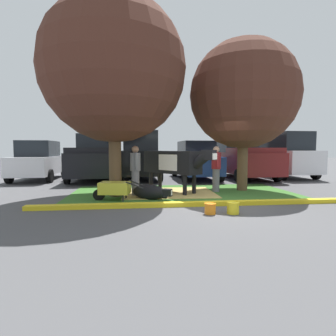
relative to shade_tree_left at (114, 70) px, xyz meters
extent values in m
plane|color=#4C4C4F|center=(2.90, -1.73, -4.17)|extent=(80.00, 80.00, 0.00)
cube|color=#386B28|center=(2.37, 0.37, -4.16)|extent=(7.95, 4.05, 0.02)
cube|color=yellow|center=(2.37, -1.81, -4.11)|extent=(9.15, 0.24, 0.12)
cube|color=tan|center=(1.86, 0.35, -4.14)|extent=(3.27, 2.49, 0.04)
cylinder|color=brown|center=(0.00, 0.00, -2.90)|extent=(0.41, 0.41, 2.52)
sphere|color=#4C281E|center=(0.00, 0.00, 0.01)|extent=(4.73, 4.73, 4.73)
cylinder|color=brown|center=(4.74, 0.74, -3.05)|extent=(0.39, 0.39, 2.23)
sphere|color=#4C281E|center=(4.74, 0.74, -0.52)|extent=(4.06, 4.06, 4.06)
cube|color=black|center=(1.98, 0.55, -3.04)|extent=(1.98, 2.23, 0.80)
cube|color=white|center=(2.07, 0.43, -3.04)|extent=(1.12, 1.15, 0.56)
cylinder|color=black|center=(2.81, -0.49, -2.94)|extent=(0.65, 0.69, 0.58)
cube|color=black|center=(3.01, -0.74, -2.76)|extent=(0.48, 0.51, 0.32)
cube|color=white|center=(3.13, -0.89, -2.80)|extent=(0.23, 0.22, 0.20)
cylinder|color=black|center=(2.71, 0.03, -3.80)|extent=(0.14, 0.14, 0.73)
cylinder|color=black|center=(2.32, -0.28, -3.80)|extent=(0.14, 0.14, 0.73)
cylinder|color=black|center=(1.63, 1.38, -3.80)|extent=(0.14, 0.14, 0.73)
cylinder|color=black|center=(1.25, 1.07, -3.80)|extent=(0.14, 0.14, 0.73)
cylinder|color=black|center=(1.23, 1.49, -3.29)|extent=(0.06, 0.06, 0.70)
ellipsoid|color=black|center=(1.10, -0.73, -3.93)|extent=(1.20, 0.91, 0.48)
cube|color=black|center=(1.64, -0.99, -3.91)|extent=(0.34, 0.30, 0.22)
cube|color=silver|center=(1.75, -1.04, -3.91)|extent=(0.10, 0.12, 0.16)
cylinder|color=black|center=(1.50, -0.72, -4.11)|extent=(0.36, 0.24, 0.10)
cylinder|color=slate|center=(3.63, 0.48, -3.73)|extent=(0.26, 0.26, 0.87)
cylinder|color=maroon|center=(3.63, 0.48, -3.00)|extent=(0.34, 0.34, 0.60)
sphere|color=tan|center=(3.63, 0.48, -2.58)|extent=(0.24, 0.24, 0.24)
cylinder|color=maroon|center=(3.61, 0.26, -2.97)|extent=(0.09, 0.09, 0.57)
cylinder|color=maroon|center=(3.65, 0.70, -2.97)|extent=(0.09, 0.09, 0.57)
cylinder|color=slate|center=(0.67, -0.09, -3.73)|extent=(0.26, 0.26, 0.87)
cylinder|color=slate|center=(0.67, -0.09, -3.00)|extent=(0.34, 0.34, 0.60)
sphere|color=#8C664C|center=(0.67, -0.09, -2.58)|extent=(0.24, 0.24, 0.24)
cylinder|color=slate|center=(0.64, 0.13, -2.97)|extent=(0.09, 0.09, 0.57)
cylinder|color=slate|center=(0.71, -0.30, -2.97)|extent=(0.09, 0.09, 0.57)
cube|color=gold|center=(0.04, -0.78, -3.77)|extent=(0.99, 0.74, 0.36)
cylinder|color=black|center=(-0.45, -0.69, -3.99)|extent=(0.37, 0.16, 0.36)
cylinder|color=black|center=(0.30, -1.04, -4.05)|extent=(0.04, 0.04, 0.24)
cylinder|color=black|center=(0.38, -0.61, -4.05)|extent=(0.04, 0.04, 0.24)
cylinder|color=black|center=(0.65, -1.10, -3.65)|extent=(0.53, 0.13, 0.23)
cylinder|color=black|center=(0.72, -0.67, -3.65)|extent=(0.53, 0.13, 0.23)
cylinder|color=orange|center=(2.51, -2.76, -4.04)|extent=(0.27, 0.27, 0.26)
torus|color=orange|center=(2.51, -2.76, -3.91)|extent=(0.30, 0.30, 0.02)
cylinder|color=yellow|center=(3.08, -2.80, -4.02)|extent=(0.29, 0.29, 0.29)
torus|color=yellow|center=(3.08, -2.80, -3.88)|extent=(0.32, 0.32, 0.02)
cube|color=silver|center=(-4.35, 5.46, -3.40)|extent=(1.95, 4.46, 0.90)
cube|color=black|center=(-4.35, 5.46, -2.55)|extent=(1.66, 2.25, 0.80)
cylinder|color=black|center=(-5.30, 6.86, -3.85)|extent=(0.24, 0.65, 0.64)
cylinder|color=black|center=(-3.50, 6.92, -3.85)|extent=(0.24, 0.65, 0.64)
cylinder|color=black|center=(-5.20, 4.00, -3.85)|extent=(0.24, 0.65, 0.64)
cylinder|color=black|center=(-3.40, 4.06, -3.85)|extent=(0.24, 0.65, 0.64)
cube|color=black|center=(-1.52, 5.26, -3.30)|extent=(2.18, 5.46, 1.10)
cube|color=black|center=(-1.55, 6.21, -2.25)|extent=(1.90, 1.86, 1.00)
cube|color=black|center=(-1.48, 4.05, -2.63)|extent=(1.99, 2.76, 0.24)
cylinder|color=black|center=(-2.58, 6.98, -3.85)|extent=(0.24, 0.65, 0.64)
cylinder|color=black|center=(-0.58, 7.05, -3.85)|extent=(0.24, 0.65, 0.64)
cylinder|color=black|center=(-2.46, 3.47, -3.85)|extent=(0.24, 0.65, 0.64)
cylinder|color=black|center=(-0.46, 3.54, -3.85)|extent=(0.24, 0.65, 0.64)
cube|color=black|center=(0.86, 5.41, -3.25)|extent=(2.05, 4.66, 1.20)
cube|color=black|center=(0.86, 5.41, -2.15)|extent=(1.78, 3.25, 1.00)
cylinder|color=black|center=(-0.14, 6.87, -3.85)|extent=(0.24, 0.65, 0.64)
cylinder|color=black|center=(1.76, 6.94, -3.85)|extent=(0.24, 0.65, 0.64)
cylinder|color=black|center=(-0.04, 3.88, -3.85)|extent=(0.24, 0.65, 0.64)
cylinder|color=black|center=(1.86, 3.95, -3.85)|extent=(0.24, 0.65, 0.64)
cube|color=navy|center=(3.84, 4.92, -3.40)|extent=(1.95, 4.46, 0.90)
cube|color=black|center=(3.84, 4.92, -2.55)|extent=(1.66, 2.25, 0.80)
cylinder|color=black|center=(2.89, 6.32, -3.85)|extent=(0.24, 0.65, 0.64)
cylinder|color=black|center=(4.69, 6.38, -3.85)|extent=(0.24, 0.65, 0.64)
cylinder|color=black|center=(2.99, 3.46, -3.85)|extent=(0.24, 0.65, 0.64)
cylinder|color=black|center=(4.79, 3.52, -3.85)|extent=(0.24, 0.65, 0.64)
cube|color=maroon|center=(6.51, 4.98, -3.30)|extent=(2.18, 5.46, 1.10)
cube|color=black|center=(6.48, 5.92, -2.25)|extent=(1.90, 1.86, 1.00)
cube|color=maroon|center=(6.55, 3.76, -2.63)|extent=(1.99, 2.76, 0.24)
cylinder|color=black|center=(5.45, 6.70, -3.85)|extent=(0.24, 0.65, 0.64)
cylinder|color=black|center=(7.45, 6.77, -3.85)|extent=(0.24, 0.65, 0.64)
cylinder|color=black|center=(5.57, 3.19, -3.85)|extent=(0.24, 0.65, 0.64)
cylinder|color=black|center=(7.57, 3.26, -3.85)|extent=(0.24, 0.65, 0.64)
cube|color=silver|center=(9.04, 5.32, -3.25)|extent=(2.05, 4.66, 1.20)
cube|color=black|center=(9.04, 5.32, -2.15)|extent=(1.78, 3.25, 1.00)
cylinder|color=black|center=(8.04, 6.78, -3.85)|extent=(0.24, 0.65, 0.64)
cylinder|color=black|center=(9.94, 6.85, -3.85)|extent=(0.24, 0.65, 0.64)
cylinder|color=black|center=(8.14, 3.79, -3.85)|extent=(0.24, 0.65, 0.64)
cylinder|color=black|center=(10.04, 3.86, -3.85)|extent=(0.24, 0.65, 0.64)
camera|label=1|loc=(0.75, -9.02, -2.58)|focal=28.37mm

